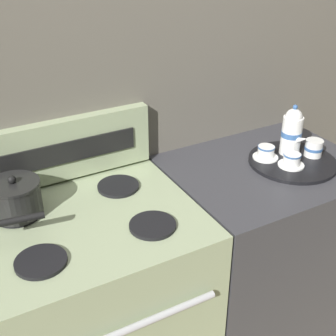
{
  "coord_description": "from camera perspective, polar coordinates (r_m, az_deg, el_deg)",
  "views": [
    {
      "loc": [
        -0.76,
        -1.25,
        1.79
      ],
      "look_at": [
        -0.04,
        0.06,
        0.96
      ],
      "focal_mm": 50.0,
      "sensor_mm": 36.0,
      "label": 1
    }
  ],
  "objects": [
    {
      "name": "stove",
      "position": [
        1.88,
        -8.95,
        -17.34
      ],
      "size": [
        0.77,
        0.65,
        0.89
      ],
      "color": "#9EAD84",
      "rests_on": "ground"
    },
    {
      "name": "teacup_left",
      "position": [
        1.91,
        14.85,
        0.96
      ],
      "size": [
        0.1,
        0.1,
        0.05
      ],
      "color": "white",
      "rests_on": "serving_tray"
    },
    {
      "name": "control_panel",
      "position": [
        1.76,
        -13.71,
        1.91
      ],
      "size": [
        0.75,
        0.05,
        0.23
      ],
      "color": "#9EAD84",
      "rests_on": "stove"
    },
    {
      "name": "wall_back",
      "position": [
        1.89,
        -2.98,
        7.64
      ],
      "size": [
        6.0,
        0.05,
        2.2
      ],
      "color": "#666056",
      "rests_on": "ground"
    },
    {
      "name": "teapot",
      "position": [
        1.98,
        14.89,
        4.33
      ],
      "size": [
        0.08,
        0.14,
        0.21
      ],
      "color": "white",
      "rests_on": "serving_tray"
    },
    {
      "name": "saucepan",
      "position": [
        1.63,
        -18.13,
        -3.5
      ],
      "size": [
        0.19,
        0.27,
        0.14
      ],
      "color": "black",
      "rests_on": "stove"
    },
    {
      "name": "side_counter",
      "position": [
        2.17,
        10.91,
        -9.97
      ],
      "size": [
        0.77,
        0.62,
        0.88
      ],
      "color": "#38383D",
      "rests_on": "ground"
    },
    {
      "name": "creamer_jug",
      "position": [
        2.01,
        17.33,
        2.35
      ],
      "size": [
        0.07,
        0.07,
        0.07
      ],
      "color": "white",
      "rests_on": "serving_tray"
    },
    {
      "name": "teacup_right",
      "position": [
        1.95,
        11.84,
        1.9
      ],
      "size": [
        0.1,
        0.1,
        0.05
      ],
      "color": "white",
      "rests_on": "serving_tray"
    },
    {
      "name": "serving_tray",
      "position": [
        1.97,
        14.94,
        0.77
      ],
      "size": [
        0.36,
        0.36,
        0.01
      ],
      "color": "black",
      "rests_on": "side_counter"
    }
  ]
}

